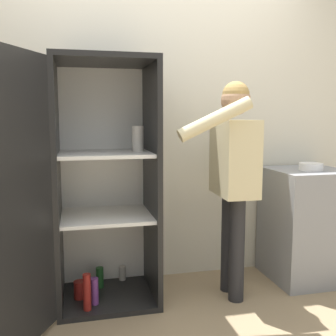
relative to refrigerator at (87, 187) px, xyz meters
The scene contains 5 objects.
wall_back 0.81m from the refrigerator, 40.10° to the left, with size 7.00×0.06×2.55m.
refrigerator is the anchor object (origin of this frame).
person 1.02m from the refrigerator, ahead, with size 0.60×0.56×1.54m.
counter 1.76m from the refrigerator, ahead, with size 0.58×0.57×0.89m.
bowl 1.70m from the refrigerator, ahead, with size 0.18×0.18×0.06m.
Camera 1 is at (-0.59, -2.08, 1.30)m, focal length 42.00 mm.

